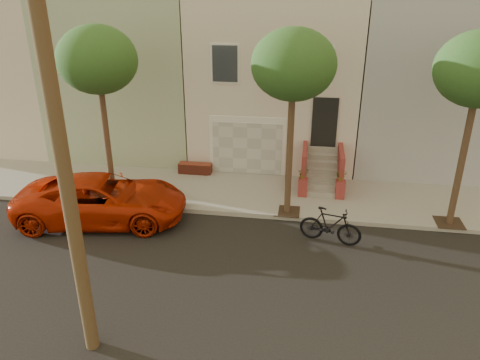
# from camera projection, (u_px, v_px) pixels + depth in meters

# --- Properties ---
(ground) EXTENTS (90.00, 90.00, 0.00)m
(ground) POSITION_uv_depth(u_px,v_px,m) (243.00, 276.00, 12.90)
(ground) COLOR black
(ground) RESTS_ON ground
(sidewalk) EXTENTS (40.00, 3.70, 0.15)m
(sidewalk) POSITION_uv_depth(u_px,v_px,m) (263.00, 194.00, 17.72)
(sidewalk) COLOR gray
(sidewalk) RESTS_ON ground
(house_row) EXTENTS (33.10, 11.70, 7.00)m
(house_row) POSITION_uv_depth(u_px,v_px,m) (278.00, 75.00, 21.61)
(house_row) COLOR beige
(house_row) RESTS_ON sidewalk
(tree_left) EXTENTS (2.70, 2.57, 6.30)m
(tree_left) POSITION_uv_depth(u_px,v_px,m) (97.00, 61.00, 15.13)
(tree_left) COLOR #2D2116
(tree_left) RESTS_ON sidewalk
(tree_mid) EXTENTS (2.70, 2.57, 6.30)m
(tree_mid) POSITION_uv_depth(u_px,v_px,m) (294.00, 66.00, 14.22)
(tree_mid) COLOR #2D2116
(tree_mid) RESTS_ON sidewalk
(tree_right) EXTENTS (2.70, 2.57, 6.30)m
(tree_right) POSITION_uv_depth(u_px,v_px,m) (480.00, 71.00, 13.44)
(tree_right) COLOR #2D2116
(tree_right) RESTS_ON sidewalk
(pickup_truck) EXTENTS (6.06, 3.49, 1.59)m
(pickup_truck) POSITION_uv_depth(u_px,v_px,m) (102.00, 199.00, 15.68)
(pickup_truck) COLOR #AA1F05
(pickup_truck) RESTS_ON ground
(motorcycle) EXTENTS (2.05, 0.99, 1.18)m
(motorcycle) POSITION_uv_depth(u_px,v_px,m) (330.00, 225.00, 14.39)
(motorcycle) COLOR black
(motorcycle) RESTS_ON ground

